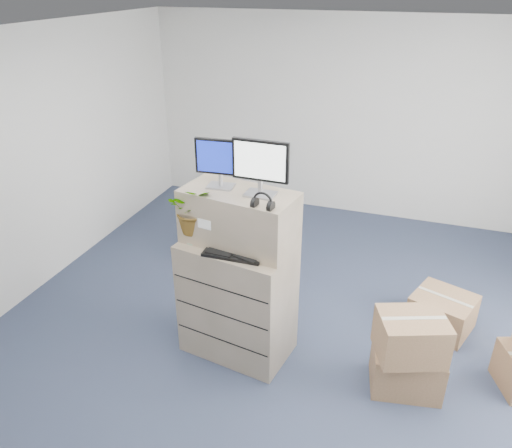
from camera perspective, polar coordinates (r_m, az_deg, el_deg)
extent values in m
plane|color=#252A42|center=(4.83, 3.13, -15.30)|extent=(7.00, 7.00, 0.00)
cube|color=silver|center=(7.28, 11.40, 11.64)|extent=(6.00, 0.02, 2.80)
cube|color=gray|center=(4.62, -2.13, -8.56)|extent=(1.05, 0.74, 1.13)
cube|color=gray|center=(4.25, -1.94, 0.72)|extent=(1.03, 0.63, 0.48)
cube|color=#99999E|center=(4.25, -4.04, 4.35)|extent=(0.23, 0.18, 0.02)
cylinder|color=#99999E|center=(4.23, -4.06, 5.08)|extent=(0.04, 0.04, 0.10)
cube|color=black|center=(4.16, -4.15, 7.67)|extent=(0.43, 0.07, 0.30)
cube|color=navy|center=(4.14, -4.22, 7.59)|extent=(0.38, 0.04, 0.26)
cube|color=#99999E|center=(4.08, 0.49, 3.44)|extent=(0.25, 0.18, 0.02)
cylinder|color=#99999E|center=(4.05, 0.49, 4.27)|extent=(0.04, 0.04, 0.11)
cube|color=black|center=(3.97, 0.50, 7.26)|extent=(0.47, 0.04, 0.34)
cube|color=silver|center=(3.96, 0.41, 7.18)|extent=(0.43, 0.02, 0.29)
torus|color=black|center=(3.84, 0.77, 2.52)|extent=(0.17, 0.05, 0.17)
cube|color=black|center=(4.17, -2.59, -3.42)|extent=(0.51, 0.22, 0.03)
ellipsoid|color=silver|center=(4.09, 0.87, -3.97)|extent=(0.10, 0.06, 0.03)
cylinder|color=gray|center=(4.30, -1.14, -0.42)|extent=(0.08, 0.08, 0.29)
cube|color=silver|center=(4.39, -2.81, -1.75)|extent=(0.08, 0.07, 0.02)
cube|color=black|center=(4.36, -2.83, -0.87)|extent=(0.07, 0.05, 0.13)
cube|color=black|center=(4.25, 2.69, -2.53)|extent=(0.22, 0.17, 0.06)
cube|color=#3A92C6|center=(4.18, 2.36, -1.87)|extent=(0.26, 0.17, 0.09)
cylinder|color=#93A787|center=(4.42, -6.88, -1.79)|extent=(0.20, 0.20, 0.02)
cylinder|color=black|center=(4.39, -6.93, -0.95)|extent=(0.17, 0.17, 0.13)
imported|color=#1C621C|center=(4.31, -7.06, 1.15)|extent=(0.50, 0.54, 0.35)
imported|color=slate|center=(6.20, -1.40, -0.69)|extent=(0.92, 0.89, 0.75)
cube|color=brown|center=(4.64, 16.80, -15.49)|extent=(0.64, 0.54, 0.40)
cube|color=brown|center=(5.42, 20.50, -9.43)|extent=(0.70, 0.67, 0.37)
cube|color=brown|center=(4.35, 17.29, -12.18)|extent=(0.65, 0.59, 0.37)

